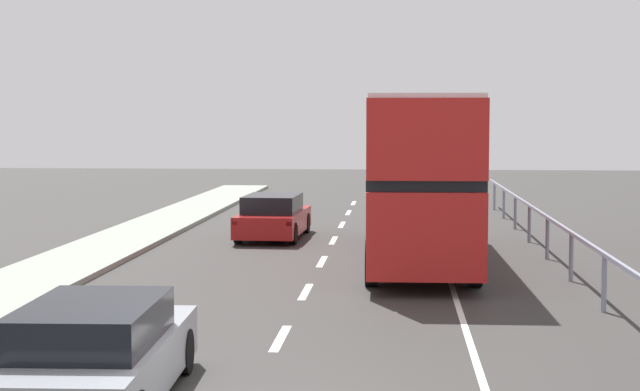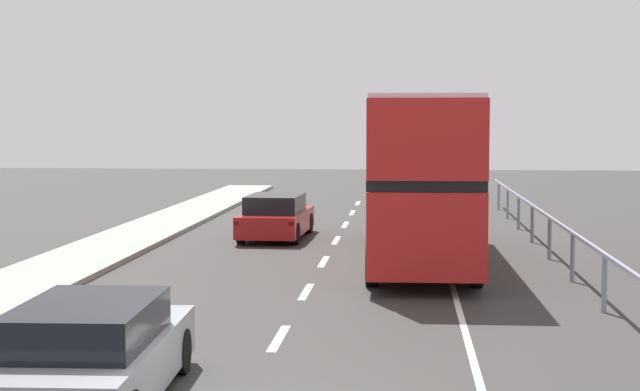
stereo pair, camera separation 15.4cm
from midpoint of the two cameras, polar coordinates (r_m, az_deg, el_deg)
The scene contains 5 objects.
lane_paint_markings at distance 20.50m, azimuth 4.75°, elevation -5.69°, with size 3.24×46.00×0.01m.
bridge_side_railing at distance 20.73m, azimuth 15.57°, elevation -3.19°, with size 0.10×42.00×1.13m.
double_decker_bus_red at distance 25.06m, azimuth 5.99°, elevation 1.26°, with size 2.65×11.21×4.14m.
hatchback_car_near at distance 12.72m, azimuth -12.84°, elevation -9.07°, with size 1.97×4.60×1.36m.
sedan_car_ahead at distance 29.73m, azimuth -2.44°, elevation -1.27°, with size 1.94×4.36×1.34m.
Camera 2 is at (2.08, -11.19, 3.60)m, focal length 54.73 mm.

